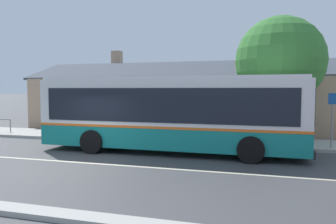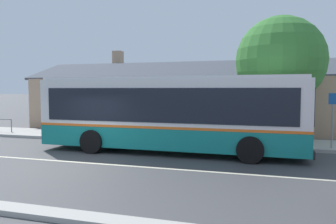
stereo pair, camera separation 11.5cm
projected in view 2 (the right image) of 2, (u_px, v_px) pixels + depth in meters
The scene contains 9 objects.
ground_plane at pixel (76, 162), 12.14m from camera, with size 300.00×300.00×0.00m, color #424244.
sidewalk_far at pixel (137, 138), 17.87m from camera, with size 60.00×3.00×0.15m, color #ADAAA3.
lane_divider_stripe at pixel (76, 162), 12.14m from camera, with size 60.00×0.16×0.01m, color beige.
community_building at pixel (185, 101), 23.98m from camera, with size 21.25×8.12×5.75m.
transit_bus at pixel (170, 112), 14.01m from camera, with size 11.23×2.84×3.23m.
bench_by_building at pixel (58, 127), 18.67m from camera, with size 1.84×0.51×0.94m.
street_tree_primary at pixel (280, 61), 16.28m from camera, with size 4.41×4.41×6.33m.
bus_stop_sign at pixel (333, 114), 14.12m from camera, with size 0.36×0.07×2.40m.
bike_rack at pixel (4, 123), 19.76m from camera, with size 1.16×0.06×0.78m.
Camera 2 is at (6.67, -10.52, 2.69)m, focal length 35.00 mm.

